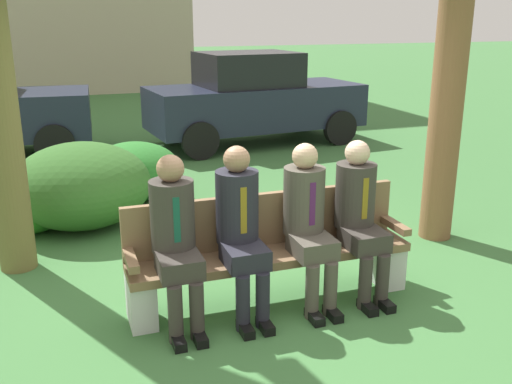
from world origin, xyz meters
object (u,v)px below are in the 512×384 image
seated_man_leftmost (175,233)px  parked_car_far (254,99)px  seated_man_centerleft (240,223)px  shrub_near_bench (81,185)px  seated_man_rightmost (359,211)px  park_bench (269,251)px  shrub_mid_lawn (28,209)px  seated_man_centerright (308,217)px  shrub_far_lawn (134,171)px

seated_man_leftmost → parked_car_far: 6.63m
seated_man_centerleft → shrub_near_bench: 2.72m
seated_man_rightmost → parked_car_far: (1.15, 6.05, 0.10)m
park_bench → shrub_mid_lawn: size_ratio=2.76×
park_bench → seated_man_centerleft: seated_man_centerleft is taller
park_bench → shrub_near_bench: size_ratio=1.53×
shrub_near_bench → shrub_mid_lawn: bearing=178.5°
park_bench → seated_man_centerright: (0.28, -0.13, 0.31)m
seated_man_centerright → seated_man_rightmost: 0.47m
seated_man_centerright → parked_car_far: 6.26m
shrub_near_bench → shrub_mid_lawn: shrub_near_bench is taller
shrub_mid_lawn → park_bench: bearing=-50.4°
shrub_far_lawn → seated_man_centerleft: bearing=-83.2°
park_bench → shrub_far_lawn: park_bench is taller
shrub_far_lawn → parked_car_far: (2.59, 2.75, 0.46)m
seated_man_leftmost → seated_man_rightmost: 1.56m
seated_man_centerright → shrub_far_lawn: bearing=106.3°
seated_man_leftmost → shrub_far_lawn: 3.33m
seated_man_centerright → seated_man_centerleft: bearing=179.8°
seated_man_rightmost → shrub_far_lawn: 3.62m
parked_car_far → seated_man_rightmost: bearing=-100.7°
shrub_near_bench → parked_car_far: (3.28, 3.57, 0.35)m
shrub_near_bench → shrub_far_lawn: size_ratio=1.28×
parked_car_far → seated_man_centerright: bearing=-105.0°
shrub_mid_lawn → parked_car_far: size_ratio=0.21×
shrub_far_lawn → seated_man_centerright: bearing=-73.7°
seated_man_centerleft → seated_man_rightmost: seated_man_centerleft is taller
seated_man_rightmost → parked_car_far: size_ratio=0.33×
park_bench → shrub_far_lawn: bearing=102.1°
seated_man_rightmost → shrub_far_lawn: (-1.44, 3.30, -0.36)m
seated_man_rightmost → shrub_near_bench: seated_man_rightmost is taller
seated_man_leftmost → seated_man_centerleft: 0.52m
park_bench → parked_car_far: parked_car_far is taller
seated_man_leftmost → shrub_mid_lawn: size_ratio=1.55×
shrub_far_lawn → parked_car_far: parked_car_far is taller
seated_man_centerleft → shrub_mid_lawn: seated_man_centerleft is taller
seated_man_centerright → shrub_near_bench: seated_man_centerright is taller
seated_man_rightmost → shrub_mid_lawn: bearing=137.4°
seated_man_centerright → seated_man_leftmost: bearing=-180.0°
seated_man_rightmost → seated_man_leftmost: bearing=180.0°
seated_man_rightmost → shrub_near_bench: (-2.13, 2.48, -0.26)m
park_bench → shrub_far_lawn: 3.25m
seated_man_centerright → shrub_near_bench: 3.00m
park_bench → seated_man_centerleft: (-0.29, -0.12, 0.32)m
park_bench → seated_man_centerleft: size_ratio=1.75×
seated_man_centerright → shrub_far_lawn: seated_man_centerright is taller
seated_man_centerleft → seated_man_leftmost: bearing=-179.7°
shrub_near_bench → seated_man_leftmost: bearing=-77.1°
park_bench → seated_man_centerright: seated_man_centerright is taller
seated_man_leftmost → seated_man_centerleft: bearing=0.3°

